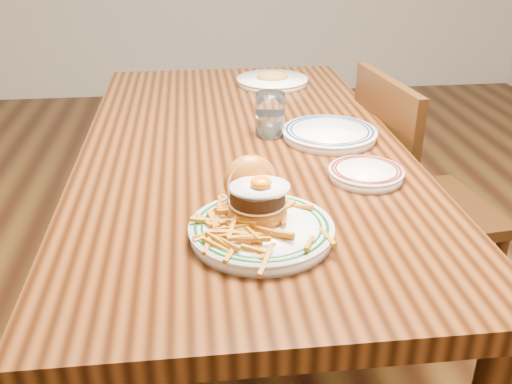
{
  "coord_description": "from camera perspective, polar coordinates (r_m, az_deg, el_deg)",
  "views": [
    {
      "loc": [
        -0.13,
        -1.42,
        1.32
      ],
      "look_at": [
        -0.02,
        -0.47,
        0.84
      ],
      "focal_mm": 40.0,
      "sensor_mm": 36.0,
      "label": 1
    }
  ],
  "objects": [
    {
      "name": "far_plate",
      "position": [
        2.08,
        1.65,
        11.1
      ],
      "size": [
        0.25,
        0.25,
        0.05
      ],
      "rotation": [
        0.0,
        0.0,
        -0.18
      ],
      "color": "white",
      "rests_on": "table"
    },
    {
      "name": "floor",
      "position": [
        1.94,
        -1.11,
        -16.2
      ],
      "size": [
        6.0,
        6.0,
        0.0
      ],
      "primitive_type": "plane",
      "color": "black",
      "rests_on": "ground"
    },
    {
      "name": "water_glass",
      "position": [
        1.58,
        1.41,
        7.5
      ],
      "size": [
        0.08,
        0.08,
        0.12
      ],
      "color": "white",
      "rests_on": "table"
    },
    {
      "name": "side_plate",
      "position": [
        1.35,
        10.95,
        1.91
      ],
      "size": [
        0.17,
        0.18,
        0.03
      ],
      "rotation": [
        0.0,
        0.0,
        -0.28
      ],
      "color": "white",
      "rests_on": "table"
    },
    {
      "name": "table",
      "position": [
        1.57,
        -1.31,
        1.86
      ],
      "size": [
        0.85,
        1.6,
        0.75
      ],
      "color": "black",
      "rests_on": "floor"
    },
    {
      "name": "chair_right",
      "position": [
        1.92,
        15.12,
        -0.73
      ],
      "size": [
        0.45,
        0.45,
        0.88
      ],
      "rotation": [
        0.0,
        0.0,
        3.26
      ],
      "color": "#37200B",
      "rests_on": "floor"
    },
    {
      "name": "main_plate",
      "position": [
        1.09,
        0.36,
        -2.5
      ],
      "size": [
        0.28,
        0.29,
        0.13
      ],
      "rotation": [
        0.0,
        0.0,
        0.1
      ],
      "color": "white",
      "rests_on": "table"
    },
    {
      "name": "rear_plate",
      "position": [
        1.58,
        7.36,
        5.86
      ],
      "size": [
        0.26,
        0.26,
        0.03
      ],
      "rotation": [
        0.0,
        0.0,
        -0.33
      ],
      "color": "white",
      "rests_on": "table"
    }
  ]
}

